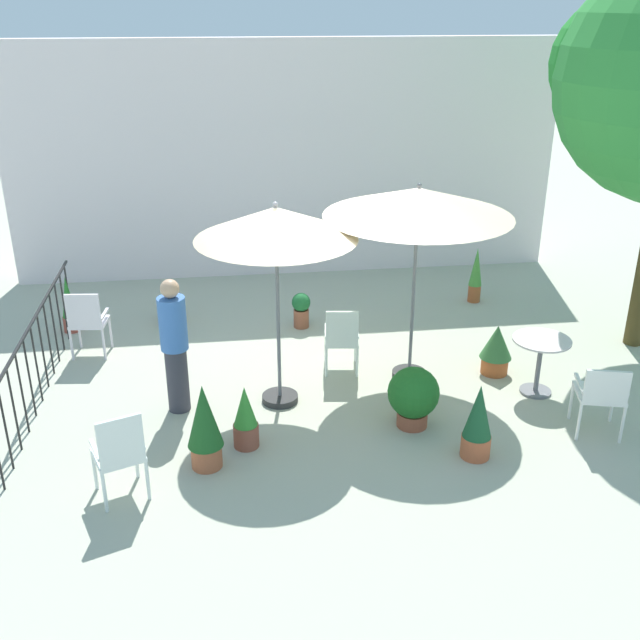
{
  "coord_description": "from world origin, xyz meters",
  "views": [
    {
      "loc": [
        -1.08,
        -8.28,
        4.53
      ],
      "look_at": [
        0.0,
        -0.06,
        0.91
      ],
      "focal_mm": 41.46,
      "sensor_mm": 36.0,
      "label": 1
    }
  ],
  "objects": [
    {
      "name": "potted_plant_4",
      "position": [
        1.45,
        -1.84,
        0.42
      ],
      "size": [
        0.32,
        0.32,
        0.86
      ],
      "color": "#BA5A36",
      "rests_on": "ground"
    },
    {
      "name": "patio_chair_2",
      "position": [
        -3.01,
        1.19,
        0.55
      ],
      "size": [
        0.51,
        0.48,
        0.96
      ],
      "color": "silver",
      "rests_on": "ground"
    },
    {
      "name": "potted_plant_6",
      "position": [
        -0.04,
        1.79,
        0.29
      ],
      "size": [
        0.28,
        0.28,
        0.54
      ],
      "color": "#955037",
      "rests_on": "ground"
    },
    {
      "name": "potted_plant_1",
      "position": [
        -2.01,
        2.21,
        0.27
      ],
      "size": [
        0.26,
        0.26,
        0.51
      ],
      "color": "brown",
      "rests_on": "ground"
    },
    {
      "name": "villa_facade",
      "position": [
        0.0,
        4.32,
        1.98
      ],
      "size": [
        9.34,
        0.3,
        3.96
      ],
      "primitive_type": "cube",
      "color": "white",
      "rests_on": "ground"
    },
    {
      "name": "potted_plant_0",
      "position": [
        0.93,
        -1.15,
        0.39
      ],
      "size": [
        0.59,
        0.59,
        0.73
      ],
      "color": "#974C34",
      "rests_on": "ground"
    },
    {
      "name": "cafe_table_0",
      "position": [
        2.65,
        -0.58,
        0.51
      ],
      "size": [
        0.71,
        0.71,
        0.73
      ],
      "color": "silver",
      "rests_on": "ground"
    },
    {
      "name": "potted_plant_5",
      "position": [
        -3.43,
        2.08,
        0.41
      ],
      "size": [
        0.23,
        0.23,
        0.85
      ],
      "color": "#A6473A",
      "rests_on": "ground"
    },
    {
      "name": "terrace_railing",
      "position": [
        -3.43,
        0.0,
        0.68
      ],
      "size": [
        0.03,
        4.68,
        1.01
      ],
      "color": "black",
      "rests_on": "ground"
    },
    {
      "name": "patio_chair_3",
      "position": [
        0.33,
        0.28,
        0.52
      ],
      "size": [
        0.49,
        0.54,
        0.92
      ],
      "color": "white",
      "rests_on": "ground"
    },
    {
      "name": "potted_plant_2",
      "position": [
        2.85,
        2.45,
        0.46
      ],
      "size": [
        0.21,
        0.21,
        0.91
      ],
      "color": "#AA552D",
      "rests_on": "ground"
    },
    {
      "name": "potted_plant_7",
      "position": [
        2.32,
        -0.01,
        0.36
      ],
      "size": [
        0.42,
        0.42,
        0.68
      ],
      "color": "#B15529",
      "rests_on": "ground"
    },
    {
      "name": "patio_umbrella_0",
      "position": [
        1.18,
        0.02,
        2.3
      ],
      "size": [
        2.27,
        2.27,
        2.55
      ],
      "color": "#2D2D2D",
      "rests_on": "ground"
    },
    {
      "name": "patio_chair_0",
      "position": [
        2.94,
        -1.6,
        0.53
      ],
      "size": [
        0.61,
        0.61,
        0.88
      ],
      "color": "white",
      "rests_on": "ground"
    },
    {
      "name": "potted_plant_3",
      "position": [
        -1.41,
        -1.65,
        0.5
      ],
      "size": [
        0.38,
        0.38,
        0.96
      ],
      "color": "#AB5A39",
      "rests_on": "ground"
    },
    {
      "name": "standing_person",
      "position": [
        -1.74,
        -0.42,
        0.85
      ],
      "size": [
        0.34,
        0.34,
        1.66
      ],
      "color": "#33333D",
      "rests_on": "ground"
    },
    {
      "name": "patio_umbrella_1",
      "position": [
        -0.54,
        -0.38,
        2.22
      ],
      "size": [
        1.84,
        1.84,
        2.49
      ],
      "color": "#2D2D2D",
      "rests_on": "ground"
    },
    {
      "name": "ground_plane",
      "position": [
        0.0,
        0.0,
        0.0
      ],
      "size": [
        60.0,
        60.0,
        0.0
      ],
      "primitive_type": "plane",
      "color": "#AFB099"
    },
    {
      "name": "potted_plant_8",
      "position": [
        -0.98,
        -1.32,
        0.35
      ],
      "size": [
        0.28,
        0.28,
        0.73
      ],
      "color": "brown",
      "rests_on": "ground"
    },
    {
      "name": "patio_chair_1",
      "position": [
        -2.2,
        -2.11,
        0.55
      ],
      "size": [
        0.58,
        0.58,
        0.98
      ],
      "color": "silver",
      "rests_on": "ground"
    }
  ]
}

